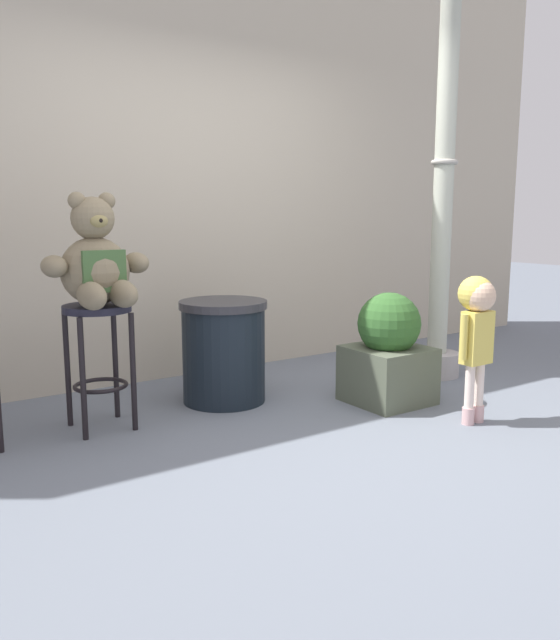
% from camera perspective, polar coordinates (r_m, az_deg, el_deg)
% --- Properties ---
extents(ground_plane, '(24.00, 24.00, 0.00)m').
position_cam_1_polar(ground_plane, '(3.50, 5.48, -10.88)').
color(ground_plane, slate).
extents(building_wall, '(7.75, 0.30, 3.79)m').
position_cam_1_polar(building_wall, '(4.98, -9.30, 17.17)').
color(building_wall, '#BBB09A').
rests_on(building_wall, ground_plane).
extents(bar_stool_with_teddy, '(0.38, 0.38, 0.72)m').
position_cam_1_polar(bar_stool_with_teddy, '(3.73, -15.93, -1.81)').
color(bar_stool_with_teddy, black).
rests_on(bar_stool_with_teddy, ground_plane).
extents(teddy_bear, '(0.59, 0.53, 0.62)m').
position_cam_1_polar(teddy_bear, '(3.64, -16.09, 4.80)').
color(teddy_bear, '#7E7056').
rests_on(teddy_bear, bar_stool_with_teddy).
extents(child_walking, '(0.28, 0.22, 0.87)m').
position_cam_1_polar(child_walking, '(3.82, 17.21, 0.23)').
color(child_walking, '#D4A7A7').
rests_on(child_walking, ground_plane).
extents(trash_bin, '(0.57, 0.57, 0.67)m').
position_cam_1_polar(trash_bin, '(4.16, -5.06, -2.78)').
color(trash_bin, black).
rests_on(trash_bin, ground_plane).
extents(lamppost, '(0.34, 0.34, 2.73)m').
position_cam_1_polar(lamppost, '(4.86, 14.26, 7.53)').
color(lamppost, '#A6A09F').
rests_on(lamppost, ground_plane).
extents(planter_with_shrub, '(0.48, 0.48, 0.72)m').
position_cam_1_polar(planter_with_shrub, '(4.18, 9.67, -2.86)').
color(planter_with_shrub, '#505746').
rests_on(planter_with_shrub, ground_plane).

